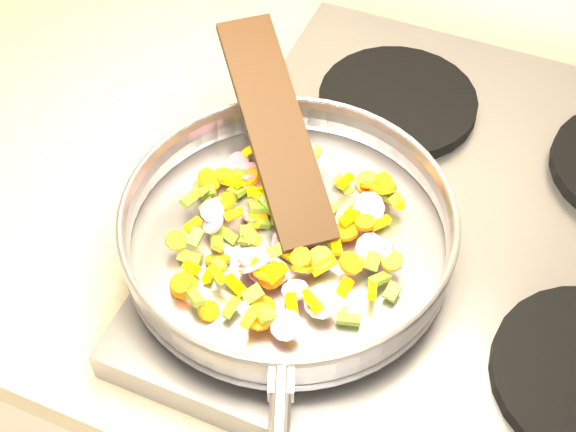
% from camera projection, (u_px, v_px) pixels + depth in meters
% --- Properties ---
extents(cooktop, '(0.60, 0.60, 0.04)m').
position_uv_depth(cooktop, '(478.00, 236.00, 0.87)').
color(cooktop, '#939399').
rests_on(cooktop, counter_top).
extents(grate_fl, '(0.19, 0.19, 0.02)m').
position_uv_depth(grate_fl, '(310.00, 278.00, 0.80)').
color(grate_fl, black).
rests_on(grate_fl, cooktop).
extents(grate_bl, '(0.19, 0.19, 0.02)m').
position_uv_depth(grate_bl, '(398.00, 102.00, 0.96)').
color(grate_bl, black).
rests_on(grate_bl, cooktop).
extents(saute_pan, '(0.37, 0.52, 0.05)m').
position_uv_depth(saute_pan, '(288.00, 228.00, 0.79)').
color(saute_pan, '#9E9EA5').
rests_on(saute_pan, grate_fl).
extents(vegetable_heap, '(0.26, 0.24, 0.05)m').
position_uv_depth(vegetable_heap, '(285.00, 227.00, 0.80)').
color(vegetable_heap, '#FEEB02').
rests_on(vegetable_heap, saute_pan).
extents(wooden_spatula, '(0.20, 0.23, 0.10)m').
position_uv_depth(wooden_spatula, '(276.00, 128.00, 0.82)').
color(wooden_spatula, black).
rests_on(wooden_spatula, saute_pan).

